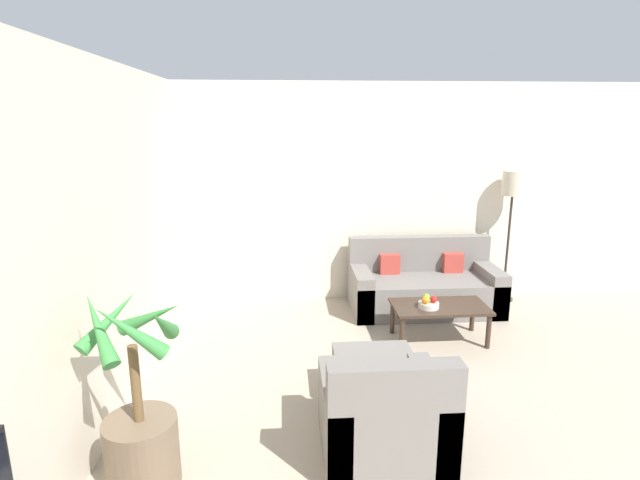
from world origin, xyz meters
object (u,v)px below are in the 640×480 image
object	(u,v)px
potted_palm	(140,427)
sofa_loveseat	(424,287)
apple_red	(434,299)
ottoman	(373,374)
armchair	(384,418)
floor_lamp	(512,194)
fruit_bowl	(429,305)
apple_green	(426,297)
orange_fruit	(426,300)
coffee_table	(440,310)

from	to	relation	value
potted_palm	sofa_loveseat	world-z (taller)	potted_palm
sofa_loveseat	apple_red	size ratio (longest dim) A/B	24.88
apple_red	ottoman	size ratio (longest dim) A/B	0.11
potted_palm	armchair	world-z (taller)	potted_palm
potted_palm	floor_lamp	world-z (taller)	floor_lamp
fruit_bowl	apple_green	xyz separation A→B (m)	(-0.01, 0.04, 0.07)
apple_green	armchair	world-z (taller)	armchair
ottoman	potted_palm	bearing A→B (deg)	-150.52
sofa_loveseat	apple_red	xyz separation A→B (m)	(-0.18, -0.96, 0.20)
fruit_bowl	armchair	distance (m)	1.88
floor_lamp	apple_green	xyz separation A→B (m)	(-1.36, -1.14, -0.88)
orange_fruit	armchair	distance (m)	1.83
potted_palm	armchair	xyz separation A→B (m)	(1.57, 0.18, -0.13)
fruit_bowl	orange_fruit	distance (m)	0.09
potted_palm	coffee_table	xyz separation A→B (m)	(2.51, 1.93, -0.07)
potted_palm	apple_green	bearing A→B (deg)	39.24
sofa_loveseat	orange_fruit	bearing A→B (deg)	-105.09
floor_lamp	apple_red	bearing A→B (deg)	-137.14
potted_palm	ottoman	size ratio (longest dim) A/B	2.01
coffee_table	ottoman	bearing A→B (deg)	-130.78
apple_red	armchair	size ratio (longest dim) A/B	0.08
apple_green	ottoman	world-z (taller)	apple_green
floor_lamp	orange_fruit	xyz separation A→B (m)	(-1.38, -1.23, -0.88)
sofa_loveseat	apple_green	bearing A→B (deg)	-104.68
apple_green	floor_lamp	bearing A→B (deg)	40.14
apple_red	apple_green	size ratio (longest dim) A/B	0.91
apple_red	apple_green	xyz separation A→B (m)	(-0.06, 0.06, 0.00)
coffee_table	orange_fruit	bearing A→B (deg)	-152.61
potted_palm	coffee_table	bearing A→B (deg)	37.66
orange_fruit	ottoman	size ratio (longest dim) A/B	0.12
sofa_loveseat	ottoman	world-z (taller)	sofa_loveseat
coffee_table	armchair	xyz separation A→B (m)	(-0.93, -1.75, -0.06)
coffee_table	fruit_bowl	distance (m)	0.17
fruit_bowl	apple_red	bearing A→B (deg)	-17.38
coffee_table	apple_green	distance (m)	0.21
orange_fruit	potted_palm	bearing A→B (deg)	-141.64
floor_lamp	apple_green	world-z (taller)	floor_lamp
apple_green	ottoman	bearing A→B (deg)	-125.79
floor_lamp	sofa_loveseat	bearing A→B (deg)	-167.65
fruit_bowl	apple_green	distance (m)	0.08
apple_green	fruit_bowl	bearing A→B (deg)	-71.90
potted_palm	orange_fruit	world-z (taller)	potted_palm
coffee_table	apple_red	size ratio (longest dim) A/B	13.80
sofa_loveseat	armchair	distance (m)	2.83
potted_palm	orange_fruit	distance (m)	2.97
orange_fruit	floor_lamp	bearing A→B (deg)	41.51
sofa_loveseat	ottoman	distance (m)	2.13
potted_palm	orange_fruit	size ratio (longest dim) A/B	16.84
potted_palm	apple_red	world-z (taller)	potted_palm
fruit_bowl	apple_red	xyz separation A→B (m)	(0.05, -0.01, 0.06)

